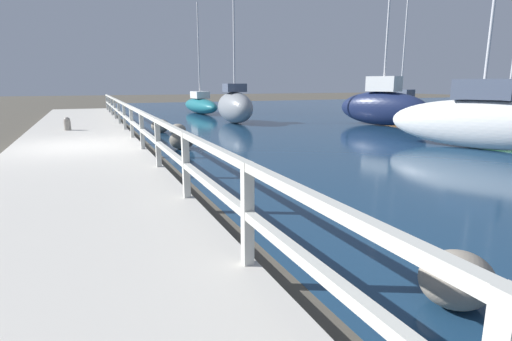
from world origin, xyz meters
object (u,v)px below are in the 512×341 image
object	(u,v)px
sailboat_white	(480,121)
sailboat_green	(506,114)
sailboat_navy	(382,106)
mooring_bollard	(67,124)
sailboat_gray	(235,106)
sailboat_teal	(200,105)
sailboat_orange	(400,104)

from	to	relation	value
sailboat_white	sailboat_green	world-z (taller)	sailboat_green
sailboat_navy	sailboat_green	distance (m)	4.96
mooring_bollard	sailboat_gray	bearing A→B (deg)	17.96
sailboat_gray	sailboat_green	size ratio (longest dim) A/B	0.74
sailboat_teal	sailboat_green	world-z (taller)	sailboat_green
sailboat_white	sailboat_gray	size ratio (longest dim) A/B	1.19
sailboat_navy	sailboat_gray	xyz separation A→B (m)	(-5.96, 3.75, -0.08)
sailboat_green	sailboat_orange	bearing A→B (deg)	81.53
sailboat_gray	sailboat_green	bearing A→B (deg)	-41.20
mooring_bollard	sailboat_green	size ratio (longest dim) A/B	0.06
mooring_bollard	sailboat_white	distance (m)	13.97
sailboat_navy	sailboat_gray	size ratio (longest dim) A/B	1.16
sailboat_teal	sailboat_orange	distance (m)	13.05
sailboat_navy	sailboat_teal	xyz separation A→B (m)	(-5.81, 10.81, -0.33)
mooring_bollard	sailboat_teal	distance (m)	12.16
sailboat_gray	sailboat_green	world-z (taller)	sailboat_green
mooring_bollard	sailboat_green	xyz separation A→B (m)	(16.02, -5.56, 0.26)
sailboat_navy	sailboat_white	bearing A→B (deg)	-128.18
sailboat_navy	sailboat_teal	distance (m)	12.27
mooring_bollard	sailboat_gray	world-z (taller)	sailboat_gray
sailboat_navy	sailboat_gray	bearing A→B (deg)	126.07
mooring_bollard	sailboat_navy	distance (m)	13.50
sailboat_green	sailboat_white	bearing A→B (deg)	-140.65
sailboat_white	sailboat_navy	distance (m)	6.92
sailboat_navy	sailboat_green	size ratio (longest dim) A/B	0.86
sailboat_gray	sailboat_navy	bearing A→B (deg)	-30.38
mooring_bollard	sailboat_orange	distance (m)	20.00
sailboat_white	sailboat_orange	bearing A→B (deg)	32.32
sailboat_gray	sailboat_white	bearing A→B (deg)	-67.12
mooring_bollard	sailboat_navy	xyz separation A→B (m)	(13.43, -1.33, 0.43)
sailboat_orange	sailboat_green	world-z (taller)	sailboat_green
sailboat_white	sailboat_green	size ratio (longest dim) A/B	0.88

